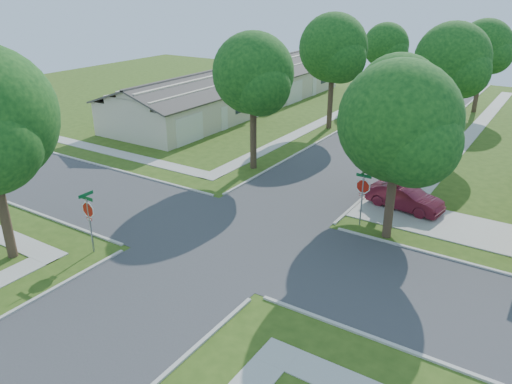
{
  "coord_description": "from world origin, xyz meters",
  "views": [
    {
      "loc": [
        12.76,
        -17.78,
        11.59
      ],
      "look_at": [
        -0.15,
        2.27,
        1.6
      ],
      "focal_mm": 35.0,
      "sensor_mm": 36.0,
      "label": 1
    }
  ],
  "objects_px": {
    "stop_sign_sw": "(88,212)",
    "tree_e_mid": "(453,63)",
    "tree_ne_corner": "(400,127)",
    "car_curb_west": "(398,95)",
    "car_curb_east": "(413,117)",
    "car_driveway": "(405,197)",
    "tree_w_far": "(386,48)",
    "tree_e_near": "(399,102)",
    "house_nw_far": "(280,79)",
    "tree_e_far": "(485,49)",
    "stop_sign_ne": "(363,189)",
    "tree_w_mid": "(334,51)",
    "tree_w_near": "(254,77)",
    "house_nw_near": "(183,108)"
  },
  "relations": [
    {
      "from": "tree_e_near",
      "to": "car_curb_west",
      "type": "xyz_separation_m",
      "value": [
        -7.95,
        25.82,
        -4.99
      ]
    },
    {
      "from": "tree_ne_corner",
      "to": "house_nw_far",
      "type": "height_order",
      "value": "tree_ne_corner"
    },
    {
      "from": "tree_w_near",
      "to": "tree_ne_corner",
      "type": "height_order",
      "value": "tree_w_near"
    },
    {
      "from": "tree_e_far",
      "to": "tree_ne_corner",
      "type": "xyz_separation_m",
      "value": [
        1.61,
        -29.8,
        -0.39
      ]
    },
    {
      "from": "stop_sign_sw",
      "to": "tree_e_mid",
      "type": "height_order",
      "value": "tree_e_mid"
    },
    {
      "from": "stop_sign_ne",
      "to": "house_nw_far",
      "type": "height_order",
      "value": "house_nw_far"
    },
    {
      "from": "tree_e_near",
      "to": "house_nw_far",
      "type": "distance_m",
      "value": 31.24
    },
    {
      "from": "stop_sign_ne",
      "to": "tree_e_far",
      "type": "relative_size",
      "value": 0.34
    },
    {
      "from": "tree_w_far",
      "to": "car_curb_west",
      "type": "height_order",
      "value": "tree_w_far"
    },
    {
      "from": "stop_sign_sw",
      "to": "tree_w_mid",
      "type": "height_order",
      "value": "tree_w_mid"
    },
    {
      "from": "tree_e_mid",
      "to": "house_nw_far",
      "type": "distance_m",
      "value": 23.95
    },
    {
      "from": "tree_w_far",
      "to": "tree_w_mid",
      "type": "bearing_deg",
      "value": -89.95
    },
    {
      "from": "car_driveway",
      "to": "tree_w_far",
      "type": "bearing_deg",
      "value": 30.91
    },
    {
      "from": "tree_e_far",
      "to": "house_nw_far",
      "type": "xyz_separation_m",
      "value": [
        -20.75,
        -2.01,
        -4.46
      ]
    },
    {
      "from": "tree_e_mid",
      "to": "tree_e_far",
      "type": "relative_size",
      "value": 1.06
    },
    {
      "from": "tree_w_mid",
      "to": "house_nw_far",
      "type": "relative_size",
      "value": 0.7
    },
    {
      "from": "tree_e_mid",
      "to": "tree_w_near",
      "type": "bearing_deg",
      "value": -128.08
    },
    {
      "from": "stop_sign_sw",
      "to": "house_nw_far",
      "type": "distance_m",
      "value": 38.4
    },
    {
      "from": "tree_w_far",
      "to": "car_curb_east",
      "type": "xyz_separation_m",
      "value": [
        5.85,
        -8.4,
        -4.69
      ]
    },
    {
      "from": "tree_w_near",
      "to": "car_curb_east",
      "type": "height_order",
      "value": "tree_w_near"
    },
    {
      "from": "tree_w_near",
      "to": "car_curb_east",
      "type": "distance_m",
      "value": 18.38
    },
    {
      "from": "stop_sign_sw",
      "to": "car_curb_east",
      "type": "bearing_deg",
      "value": 78.98
    },
    {
      "from": "tree_e_near",
      "to": "tree_w_near",
      "type": "bearing_deg",
      "value": 180.0
    },
    {
      "from": "car_curb_west",
      "to": "tree_e_mid",
      "type": "bearing_deg",
      "value": 120.23
    },
    {
      "from": "tree_e_mid",
      "to": "tree_w_mid",
      "type": "xyz_separation_m",
      "value": [
        -9.4,
        0.0,
        0.24
      ]
    },
    {
      "from": "stop_sign_ne",
      "to": "tree_e_far",
      "type": "bearing_deg",
      "value": 89.9
    },
    {
      "from": "tree_ne_corner",
      "to": "tree_w_mid",
      "type": "bearing_deg",
      "value": 123.22
    },
    {
      "from": "stop_sign_sw",
      "to": "tree_w_near",
      "type": "bearing_deg",
      "value": 89.77
    },
    {
      "from": "tree_e_near",
      "to": "house_nw_far",
      "type": "bearing_deg",
      "value": 132.06
    },
    {
      "from": "tree_ne_corner",
      "to": "car_driveway",
      "type": "bearing_deg",
      "value": 95.58
    },
    {
      "from": "tree_w_far",
      "to": "car_curb_east",
      "type": "relative_size",
      "value": 1.69
    },
    {
      "from": "car_driveway",
      "to": "car_curb_east",
      "type": "xyz_separation_m",
      "value": [
        -4.8,
        17.72,
        0.12
      ]
    },
    {
      "from": "tree_ne_corner",
      "to": "car_curb_east",
      "type": "bearing_deg",
      "value": 103.55
    },
    {
      "from": "tree_e_far",
      "to": "house_nw_near",
      "type": "relative_size",
      "value": 0.64
    },
    {
      "from": "stop_sign_sw",
      "to": "tree_e_mid",
      "type": "relative_size",
      "value": 0.32
    },
    {
      "from": "house_nw_near",
      "to": "tree_e_far",
      "type": "bearing_deg",
      "value": 42.5
    },
    {
      "from": "stop_sign_ne",
      "to": "tree_w_mid",
      "type": "height_order",
      "value": "tree_w_mid"
    },
    {
      "from": "house_nw_near",
      "to": "car_curb_west",
      "type": "relative_size",
      "value": 3.01
    },
    {
      "from": "tree_e_far",
      "to": "tree_w_far",
      "type": "relative_size",
      "value": 1.09
    },
    {
      "from": "tree_e_far",
      "to": "car_curb_west",
      "type": "distance_m",
      "value": 9.61
    },
    {
      "from": "tree_w_far",
      "to": "house_nw_far",
      "type": "distance_m",
      "value": 12.19
    },
    {
      "from": "stop_sign_sw",
      "to": "car_curb_east",
      "type": "height_order",
      "value": "stop_sign_sw"
    },
    {
      "from": "tree_ne_corner",
      "to": "car_curb_west",
      "type": "bearing_deg",
      "value": 107.34
    },
    {
      "from": "tree_e_near",
      "to": "tree_ne_corner",
      "type": "relative_size",
      "value": 0.96
    },
    {
      "from": "stop_sign_ne",
      "to": "tree_w_far",
      "type": "height_order",
      "value": "tree_w_far"
    },
    {
      "from": "stop_sign_sw",
      "to": "tree_w_far",
      "type": "bearing_deg",
      "value": 89.93
    },
    {
      "from": "tree_e_far",
      "to": "tree_w_mid",
      "type": "distance_m",
      "value": 16.05
    },
    {
      "from": "tree_e_near",
      "to": "car_driveway",
      "type": "relative_size",
      "value": 1.98
    },
    {
      "from": "tree_e_far",
      "to": "car_driveway",
      "type": "height_order",
      "value": "tree_e_far"
    },
    {
      "from": "stop_sign_ne",
      "to": "car_curb_east",
      "type": "distance_m",
      "value": 21.24
    }
  ]
}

